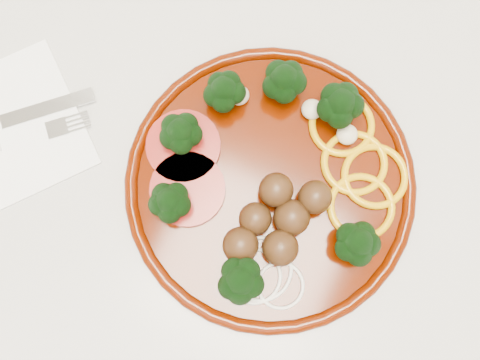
% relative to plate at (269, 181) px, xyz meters
% --- Properties ---
extents(counter, '(2.40, 0.60, 0.90)m').
position_rel_plate_xyz_m(counter, '(0.19, 0.01, -0.47)').
color(counter, beige).
rests_on(counter, ground).
extents(plate, '(0.30, 0.30, 0.06)m').
position_rel_plate_xyz_m(plate, '(0.00, 0.00, 0.00)').
color(plate, '#400E00').
rests_on(plate, counter).
extents(napkin, '(0.22, 0.22, 0.00)m').
position_rel_plate_xyz_m(napkin, '(-0.28, -0.06, -0.02)').
color(napkin, white).
rests_on(napkin, counter).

